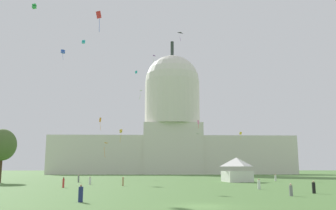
{
  "coord_description": "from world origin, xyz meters",
  "views": [
    {
      "loc": [
        -4.46,
        -32.47,
        3.38
      ],
      "look_at": [
        0.35,
        81.75,
        23.53
      ],
      "focal_mm": 38.03,
      "sensor_mm": 36.0,
      "label": 1
    }
  ],
  "objects_px": {
    "event_tent": "(237,169)",
    "person_red_back_right": "(63,183)",
    "person_navy_front_left": "(81,194)",
    "kite_white_mid": "(197,134)",
    "person_grey_front_center": "(79,179)",
    "kite_cyan_high": "(84,42)",
    "capitol_building": "(172,130)",
    "kite_orange_low": "(104,144)",
    "kite_pink_mid": "(198,123)",
    "person_white_mid_left": "(259,185)",
    "tree_west_far": "(2,145)",
    "person_black_aisle_center": "(314,188)",
    "kite_turquoise_mid": "(136,72)",
    "kite_blue_high": "(63,52)",
    "kite_lime_high": "(140,92)",
    "kite_yellow_low": "(241,134)",
    "kite_red_mid": "(99,16)",
    "kite_violet_high": "(153,57)",
    "person_grey_mid_center": "(291,190)",
    "person_white_near_tree_east": "(275,178)",
    "kite_gold_low": "(121,131)",
    "person_tan_mid_right": "(123,182)",
    "kite_green_high": "(34,6)",
    "kite_black_high": "(181,33)",
    "kite_orange_mid": "(100,121)",
    "person_white_edge_west": "(90,181)"
  },
  "relations": [
    {
      "from": "kite_pink_mid",
      "to": "kite_turquoise_mid",
      "type": "xyz_separation_m",
      "value": [
        -19.75,
        -20.36,
        11.44
      ]
    },
    {
      "from": "event_tent",
      "to": "kite_gold_low",
      "type": "xyz_separation_m",
      "value": [
        -30.34,
        26.21,
        11.75
      ]
    },
    {
      "from": "kite_blue_high",
      "to": "kite_yellow_low",
      "type": "relative_size",
      "value": 1.14
    },
    {
      "from": "person_grey_mid_center",
      "to": "person_white_near_tree_east",
      "type": "bearing_deg",
      "value": -48.76
    },
    {
      "from": "kite_yellow_low",
      "to": "kite_pink_mid",
      "type": "distance_m",
      "value": 40.12
    },
    {
      "from": "person_navy_front_left",
      "to": "kite_white_mid",
      "type": "relative_size",
      "value": 0.58
    },
    {
      "from": "person_grey_front_center",
      "to": "kite_cyan_high",
      "type": "height_order",
      "value": "kite_cyan_high"
    },
    {
      "from": "tree_west_far",
      "to": "person_white_mid_left",
      "type": "distance_m",
      "value": 58.6
    },
    {
      "from": "event_tent",
      "to": "kite_orange_low",
      "type": "distance_m",
      "value": 39.8
    },
    {
      "from": "capitol_building",
      "to": "person_white_edge_west",
      "type": "bearing_deg",
      "value": -101.36
    },
    {
      "from": "person_white_mid_left",
      "to": "kite_blue_high",
      "type": "distance_m",
      "value": 90.44
    },
    {
      "from": "person_red_back_right",
      "to": "kite_cyan_high",
      "type": "xyz_separation_m",
      "value": [
        -3.27,
        27.43,
        35.17
      ]
    },
    {
      "from": "person_white_mid_left",
      "to": "kite_cyan_high",
      "type": "height_order",
      "value": "kite_cyan_high"
    },
    {
      "from": "person_tan_mid_right",
      "to": "kite_blue_high",
      "type": "bearing_deg",
      "value": 127.2
    },
    {
      "from": "person_tan_mid_right",
      "to": "kite_black_high",
      "type": "xyz_separation_m",
      "value": [
        14.56,
        44.8,
        46.94
      ]
    },
    {
      "from": "capitol_building",
      "to": "person_navy_front_left",
      "type": "bearing_deg",
      "value": -96.55
    },
    {
      "from": "person_grey_front_center",
      "to": "kite_pink_mid",
      "type": "relative_size",
      "value": 0.64
    },
    {
      "from": "kite_lime_high",
      "to": "person_white_near_tree_east",
      "type": "bearing_deg",
      "value": 4.95
    },
    {
      "from": "kite_orange_low",
      "to": "person_white_mid_left",
      "type": "bearing_deg",
      "value": -0.38
    },
    {
      "from": "kite_lime_high",
      "to": "kite_yellow_low",
      "type": "bearing_deg",
      "value": 60.43
    },
    {
      "from": "kite_violet_high",
      "to": "kite_cyan_high",
      "type": "bearing_deg",
      "value": 11.79
    },
    {
      "from": "kite_red_mid",
      "to": "event_tent",
      "type": "bearing_deg",
      "value": -89.84
    },
    {
      "from": "kite_gold_low",
      "to": "kite_violet_high",
      "type": "distance_m",
      "value": 52.17
    },
    {
      "from": "kite_pink_mid",
      "to": "kite_orange_low",
      "type": "bearing_deg",
      "value": -144.55
    },
    {
      "from": "person_red_back_right",
      "to": "person_white_near_tree_east",
      "type": "bearing_deg",
      "value": -9.13
    },
    {
      "from": "person_grey_front_center",
      "to": "person_black_aisle_center",
      "type": "bearing_deg",
      "value": 134.24
    },
    {
      "from": "person_black_aisle_center",
      "to": "kite_orange_low",
      "type": "bearing_deg",
      "value": -132.09
    },
    {
      "from": "kite_yellow_low",
      "to": "kite_white_mid",
      "type": "xyz_separation_m",
      "value": [
        -17.13,
        11.04,
        0.66
      ]
    },
    {
      "from": "person_white_near_tree_east",
      "to": "kite_turquoise_mid",
      "type": "distance_m",
      "value": 46.26
    },
    {
      "from": "tree_west_far",
      "to": "kite_violet_high",
      "type": "bearing_deg",
      "value": 62.17
    },
    {
      "from": "kite_green_high",
      "to": "person_white_edge_west",
      "type": "bearing_deg",
      "value": -133.27
    },
    {
      "from": "kite_cyan_high",
      "to": "person_navy_front_left",
      "type": "bearing_deg",
      "value": 165.72
    },
    {
      "from": "person_tan_mid_right",
      "to": "kite_green_high",
      "type": "xyz_separation_m",
      "value": [
        -25.91,
        20.75,
        44.37
      ]
    },
    {
      "from": "kite_lime_high",
      "to": "kite_yellow_low",
      "type": "height_order",
      "value": "kite_lime_high"
    },
    {
      "from": "tree_west_far",
      "to": "event_tent",
      "type": "bearing_deg",
      "value": 2.65
    },
    {
      "from": "person_black_aisle_center",
      "to": "kite_turquoise_mid",
      "type": "relative_size",
      "value": 1.88
    },
    {
      "from": "tree_west_far",
      "to": "person_grey_front_center",
      "type": "relative_size",
      "value": 6.85
    },
    {
      "from": "kite_orange_low",
      "to": "kite_orange_mid",
      "type": "relative_size",
      "value": 0.94
    },
    {
      "from": "person_black_aisle_center",
      "to": "kite_red_mid",
      "type": "relative_size",
      "value": 0.38
    },
    {
      "from": "capitol_building",
      "to": "person_grey_mid_center",
      "type": "xyz_separation_m",
      "value": [
        6.5,
        -144.27,
        -22.61
      ]
    },
    {
      "from": "person_navy_front_left",
      "to": "kite_pink_mid",
      "type": "xyz_separation_m",
      "value": [
        22.09,
        79.57,
        17.27
      ]
    },
    {
      "from": "person_navy_front_left",
      "to": "kite_white_mid",
      "type": "bearing_deg",
      "value": -109.2
    },
    {
      "from": "kite_blue_high",
      "to": "person_white_mid_left",
      "type": "bearing_deg",
      "value": -122.0
    },
    {
      "from": "kite_orange_low",
      "to": "event_tent",
      "type": "bearing_deg",
      "value": 28.39
    },
    {
      "from": "kite_violet_high",
      "to": "kite_orange_mid",
      "type": "height_order",
      "value": "kite_violet_high"
    },
    {
      "from": "kite_red_mid",
      "to": "kite_violet_high",
      "type": "distance_m",
      "value": 84.76
    },
    {
      "from": "kite_pink_mid",
      "to": "kite_white_mid",
      "type": "bearing_deg",
      "value": 97.38
    },
    {
      "from": "event_tent",
      "to": "person_red_back_right",
      "type": "height_order",
      "value": "event_tent"
    },
    {
      "from": "kite_white_mid",
      "to": "kite_blue_high",
      "type": "bearing_deg",
      "value": -126.33
    },
    {
      "from": "kite_white_mid",
      "to": "kite_pink_mid",
      "type": "bearing_deg",
      "value": -80.91
    }
  ]
}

